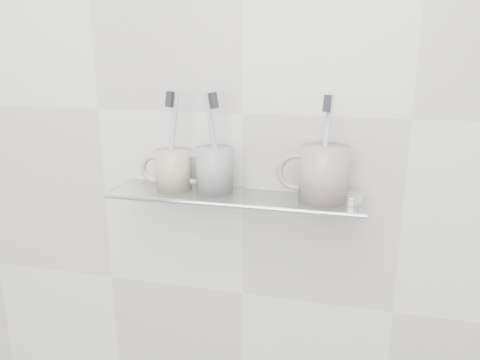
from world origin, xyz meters
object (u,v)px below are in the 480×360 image
(mug_left, at_px, (174,170))
(mug_right, at_px, (324,174))
(shelf_glass, at_px, (235,196))
(mug_center, at_px, (214,170))

(mug_left, height_order, mug_right, mug_right)
(shelf_glass, relative_size, mug_left, 6.17)
(mug_left, bearing_deg, shelf_glass, 14.55)
(mug_left, distance_m, mug_center, 0.09)
(shelf_glass, relative_size, mug_center, 5.53)
(shelf_glass, distance_m, mug_left, 0.14)
(mug_left, xyz_separation_m, mug_center, (0.09, 0.00, 0.00))
(shelf_glass, height_order, mug_right, mug_right)
(shelf_glass, distance_m, mug_right, 0.18)
(mug_left, bearing_deg, mug_right, 16.78)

